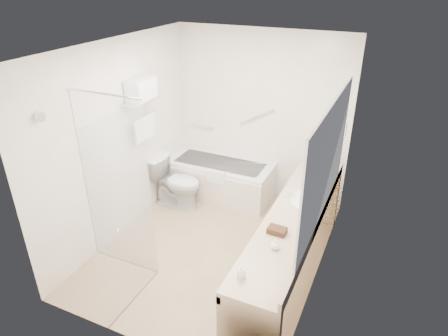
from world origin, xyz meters
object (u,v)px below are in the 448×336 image
at_px(toilet, 177,183).
at_px(amenity_basket, 277,230).
at_px(vanity_counter, 293,232).
at_px(water_bottle_left, 309,174).
at_px(bathtub, 220,179).

bearing_deg(toilet, amenity_basket, -122.72).
bearing_deg(vanity_counter, amenity_basket, -101.52).
xyz_separation_m(amenity_basket, water_bottle_left, (0.01, 1.24, 0.05)).
bearing_deg(vanity_counter, water_bottle_left, 94.15).
xyz_separation_m(vanity_counter, toilet, (-1.97, 0.85, -0.27)).
bearing_deg(water_bottle_left, toilet, -179.29).
distance_m(vanity_counter, amenity_basket, 0.44).
height_order(bathtub, vanity_counter, vanity_counter).
xyz_separation_m(bathtub, vanity_counter, (1.52, -1.39, 0.36)).
distance_m(toilet, water_bottle_left, 1.99).
relative_size(bathtub, amenity_basket, 8.74).
height_order(amenity_basket, water_bottle_left, water_bottle_left).
bearing_deg(amenity_basket, toilet, 147.41).
relative_size(toilet, amenity_basket, 4.17).
xyz_separation_m(bathtub, toilet, (-0.45, -0.54, 0.10)).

